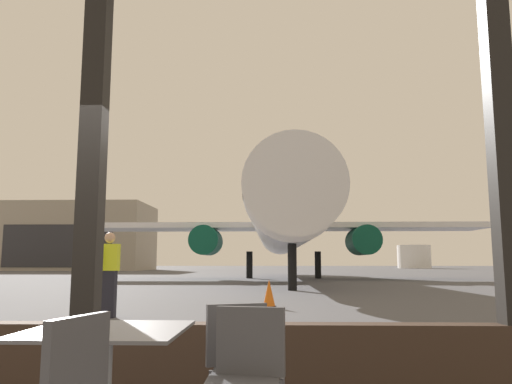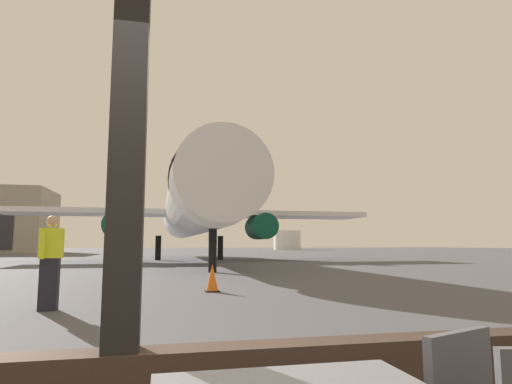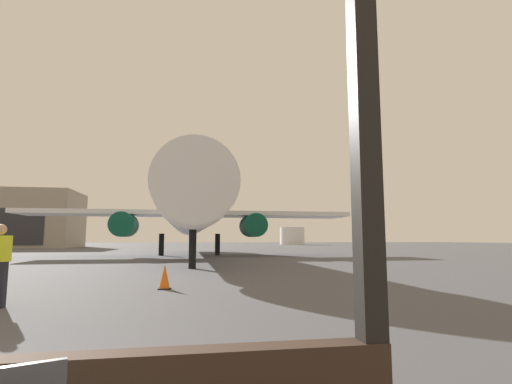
{
  "view_description": "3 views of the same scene",
  "coord_description": "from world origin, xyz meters",
  "px_view_note": "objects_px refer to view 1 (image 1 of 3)",
  "views": [
    {
      "loc": [
        1.59,
        -4.35,
        1.13
      ],
      "look_at": [
        1.0,
        14.58,
        3.76
      ],
      "focal_mm": 35.37,
      "sensor_mm": 36.0,
      "label": 1
    },
    {
      "loc": [
        0.2,
        -2.57,
        1.2
      ],
      "look_at": [
        4.14,
        15.28,
        3.44
      ],
      "focal_mm": 30.08,
      "sensor_mm": 36.0,
      "label": 2
    },
    {
      "loc": [
        2.11,
        -3.04,
        1.43
      ],
      "look_at": [
        5.0,
        13.21,
        3.42
      ],
      "focal_mm": 27.24,
      "sensor_mm": 36.0,
      "label": 3
    }
  ],
  "objects_px": {
    "cafe_chair_window_right": "(246,371)",
    "ground_crew_worker": "(109,273)",
    "cafe_chair_aisle_left": "(242,361)",
    "distant_hangar": "(76,237)",
    "fuel_storage_tank": "(414,257)",
    "airplane": "(284,221)",
    "dining_table": "(105,377)",
    "traffic_cone": "(269,294)"
  },
  "relations": [
    {
      "from": "ground_crew_worker",
      "to": "distant_hangar",
      "type": "height_order",
      "value": "distant_hangar"
    },
    {
      "from": "cafe_chair_aisle_left",
      "to": "distant_hangar",
      "type": "bearing_deg",
      "value": 112.27
    },
    {
      "from": "cafe_chair_window_right",
      "to": "cafe_chair_aisle_left",
      "type": "bearing_deg",
      "value": 97.02
    },
    {
      "from": "airplane",
      "to": "distant_hangar",
      "type": "height_order",
      "value": "airplane"
    },
    {
      "from": "airplane",
      "to": "traffic_cone",
      "type": "distance_m",
      "value": 20.46
    },
    {
      "from": "airplane",
      "to": "ground_crew_worker",
      "type": "distance_m",
      "value": 23.21
    },
    {
      "from": "ground_crew_worker",
      "to": "fuel_storage_tank",
      "type": "height_order",
      "value": "fuel_storage_tank"
    },
    {
      "from": "cafe_chair_window_right",
      "to": "ground_crew_worker",
      "type": "height_order",
      "value": "ground_crew_worker"
    },
    {
      "from": "dining_table",
      "to": "ground_crew_worker",
      "type": "relative_size",
      "value": 0.52
    },
    {
      "from": "airplane",
      "to": "fuel_storage_tank",
      "type": "xyz_separation_m",
      "value": [
        25.29,
        61.02,
        -1.7
      ]
    },
    {
      "from": "cafe_chair_aisle_left",
      "to": "distant_hangar",
      "type": "distance_m",
      "value": 72.94
    },
    {
      "from": "cafe_chair_aisle_left",
      "to": "cafe_chair_window_right",
      "type": "bearing_deg",
      "value": -82.98
    },
    {
      "from": "airplane",
      "to": "distant_hangar",
      "type": "relative_size",
      "value": 1.59
    },
    {
      "from": "cafe_chair_window_right",
      "to": "distant_hangar",
      "type": "bearing_deg",
      "value": 112.2
    },
    {
      "from": "ground_crew_worker",
      "to": "distant_hangar",
      "type": "relative_size",
      "value": 0.08
    },
    {
      "from": "ground_crew_worker",
      "to": "fuel_storage_tank",
      "type": "bearing_deg",
      "value": 70.59
    },
    {
      "from": "cafe_chair_window_right",
      "to": "traffic_cone",
      "type": "relative_size",
      "value": 1.25
    },
    {
      "from": "cafe_chair_aisle_left",
      "to": "ground_crew_worker",
      "type": "bearing_deg",
      "value": 113.87
    },
    {
      "from": "ground_crew_worker",
      "to": "traffic_cone",
      "type": "bearing_deg",
      "value": 37.14
    },
    {
      "from": "cafe_chair_window_right",
      "to": "airplane",
      "type": "xyz_separation_m",
      "value": [
        0.96,
        30.2,
        3.28
      ]
    },
    {
      "from": "dining_table",
      "to": "cafe_chair_window_right",
      "type": "bearing_deg",
      "value": -7.27
    },
    {
      "from": "distant_hangar",
      "to": "cafe_chair_window_right",
      "type": "bearing_deg",
      "value": -67.8
    },
    {
      "from": "cafe_chair_aisle_left",
      "to": "ground_crew_worker",
      "type": "xyz_separation_m",
      "value": [
        -3.19,
        7.2,
        0.38
      ]
    },
    {
      "from": "distant_hangar",
      "to": "traffic_cone",
      "type": "bearing_deg",
      "value": -64.34
    },
    {
      "from": "dining_table",
      "to": "airplane",
      "type": "relative_size",
      "value": 0.03
    },
    {
      "from": "traffic_cone",
      "to": "distant_hangar",
      "type": "xyz_separation_m",
      "value": [
        -27.71,
        57.69,
        4.27
      ]
    },
    {
      "from": "cafe_chair_window_right",
      "to": "ground_crew_worker",
      "type": "distance_m",
      "value": 8.23
    },
    {
      "from": "traffic_cone",
      "to": "cafe_chair_window_right",
      "type": "bearing_deg",
      "value": -90.4
    },
    {
      "from": "cafe_chair_aisle_left",
      "to": "distant_hangar",
      "type": "relative_size",
      "value": 0.04
    },
    {
      "from": "cafe_chair_aisle_left",
      "to": "airplane",
      "type": "height_order",
      "value": "airplane"
    },
    {
      "from": "cafe_chair_window_right",
      "to": "distant_hangar",
      "type": "xyz_separation_m",
      "value": [
        -27.64,
        67.75,
        4.07
      ]
    },
    {
      "from": "dining_table",
      "to": "distant_hangar",
      "type": "distance_m",
      "value": 72.89
    },
    {
      "from": "dining_table",
      "to": "ground_crew_worker",
      "type": "xyz_separation_m",
      "value": [
        -2.42,
        7.46,
        0.43
      ]
    },
    {
      "from": "airplane",
      "to": "cafe_chair_aisle_left",
      "type": "bearing_deg",
      "value": -91.93
    },
    {
      "from": "cafe_chair_aisle_left",
      "to": "distant_hangar",
      "type": "xyz_separation_m",
      "value": [
        -27.6,
        67.39,
        4.08
      ]
    },
    {
      "from": "dining_table",
      "to": "cafe_chair_aisle_left",
      "type": "relative_size",
      "value": 1.05
    },
    {
      "from": "fuel_storage_tank",
      "to": "airplane",
      "type": "bearing_deg",
      "value": -112.51
    },
    {
      "from": "cafe_chair_aisle_left",
      "to": "fuel_storage_tank",
      "type": "bearing_deg",
      "value": 73.86
    },
    {
      "from": "ground_crew_worker",
      "to": "cafe_chair_window_right",
      "type": "bearing_deg",
      "value": -66.86
    },
    {
      "from": "airplane",
      "to": "cafe_chair_window_right",
      "type": "bearing_deg",
      "value": -91.82
    },
    {
      "from": "ground_crew_worker",
      "to": "fuel_storage_tank",
      "type": "xyz_separation_m",
      "value": [
        29.49,
        83.66,
        1.21
      ]
    },
    {
      "from": "dining_table",
      "to": "fuel_storage_tank",
      "type": "distance_m",
      "value": 95.07
    }
  ]
}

